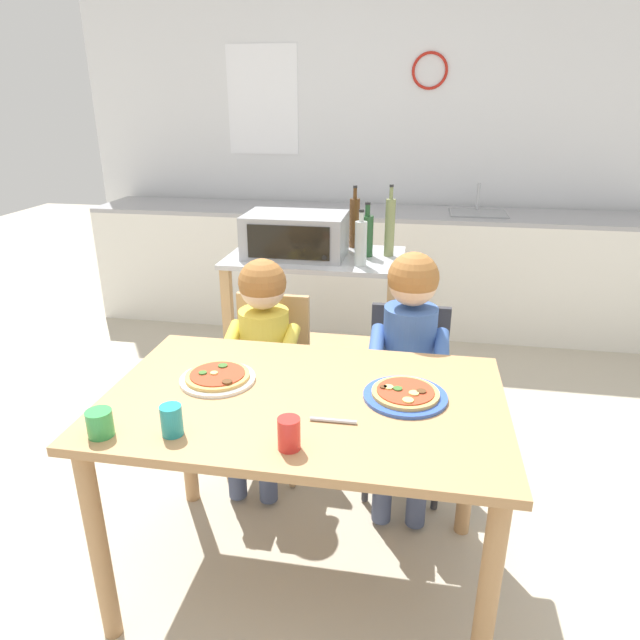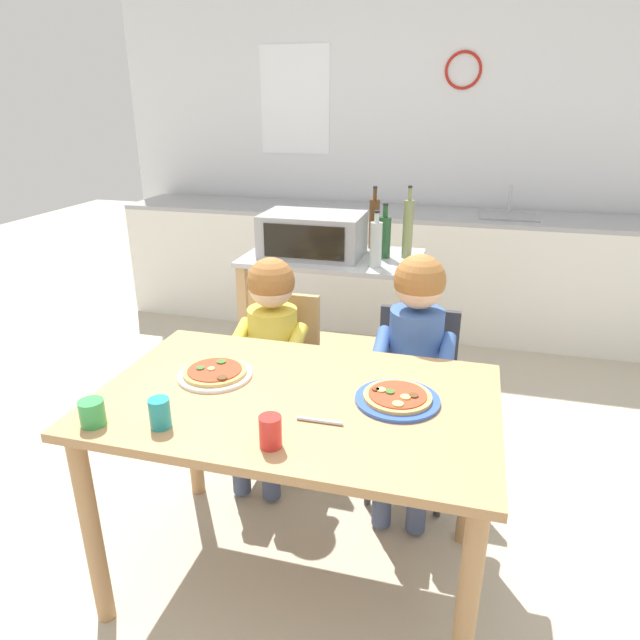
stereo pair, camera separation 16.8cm
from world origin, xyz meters
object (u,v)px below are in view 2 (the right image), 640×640
Objects in this scene: dining_chair_left at (279,368)px; child_in_blue_striped_shirt at (414,353)px; drinking_cup_red at (270,432)px; drinking_cup_green at (92,413)px; bottle_brown_beer at (408,228)px; serving_spoon at (320,421)px; drinking_cup_teal at (160,413)px; kitchen_island_cart at (332,307)px; bottle_dark_olive_oil at (376,244)px; toaster_oven at (313,235)px; bottle_clear_vinegar at (384,236)px; pizza_plate_white at (215,373)px; bottle_tall_green_wine at (374,223)px; dining_table at (296,425)px; child_in_yellow_shirt at (269,340)px; dining_chair_right at (413,389)px; pizza_plate_blue_rimmed at (397,398)px.

child_in_blue_striped_shirt is (0.63, -0.16, 0.23)m from dining_chair_left.
drinking_cup_red is 0.54m from drinking_cup_green.
dining_chair_left is (-0.49, -0.67, -0.55)m from bottle_brown_beer.
serving_spoon is (0.43, -0.84, 0.29)m from dining_chair_left.
bottle_brown_beer is at bearing 72.98° from drinking_cup_teal.
bottle_dark_olive_oil reaches higher than kitchen_island_cart.
toaster_oven is 1.84× the size of bottle_clear_vinegar.
drinking_cup_red is at bearing -82.14° from kitchen_island_cart.
pizza_plate_white is (-0.49, -1.32, -0.26)m from bottle_brown_beer.
bottle_clear_vinegar is 1.78m from drinking_cup_green.
toaster_oven is at bearing -139.02° from bottle_tall_green_wine.
drinking_cup_teal reaches higher than drinking_cup_green.
dining_chair_left is (-0.31, 0.71, -0.17)m from dining_table.
serving_spoon is (0.10, 0.15, -0.04)m from drinking_cup_red.
toaster_oven is 0.52× the size of child_in_yellow_shirt.
dining_table is (0.02, -1.54, -0.37)m from bottle_tall_green_wine.
drinking_cup_green is (-0.32, -1.64, 0.22)m from kitchen_island_cart.
bottle_tall_green_wine is at bearing 111.71° from dining_chair_right.
drinking_cup_green is (-0.21, -1.03, 0.32)m from dining_chair_left.
pizza_plate_white is (-0.38, -1.29, -0.22)m from bottle_clear_vinegar.
bottle_clear_vinegar reaches higher than bottle_dark_olive_oil.
toaster_oven is at bearing 159.74° from bottle_dark_olive_oil.
bottle_dark_olive_oil is at bearing 88.64° from drinking_cup_red.
bottle_tall_green_wine is at bearing 80.57° from drinking_cup_teal.
dining_table is at bearing -92.64° from bottle_dark_olive_oil.
bottle_brown_beer is 1.09× the size of bottle_tall_green_wine.
child_in_yellow_shirt is (-0.31, 0.59, 0.02)m from dining_table.
child_in_yellow_shirt is at bearing -90.38° from toaster_oven.
pizza_plate_blue_rimmed is 2.96× the size of drinking_cup_teal.
kitchen_island_cart reaches higher than pizza_plate_blue_rimmed.
bottle_dark_olive_oil is at bearing 103.65° from pizza_plate_blue_rimmed.
dining_chair_right is 0.68m from pizza_plate_blue_rimmed.
pizza_plate_blue_rimmed is (0.53, -1.27, 0.19)m from kitchen_island_cart.
drinking_cup_green is at bearing -164.07° from serving_spoon.
bottle_brown_beer is at bearing 59.61° from bottle_dark_olive_oil.
drinking_cup_teal is at bearing -90.69° from toaster_oven.
drinking_cup_red is at bearing -71.67° from dining_chair_left.
pizza_plate_white is at bearing -89.99° from child_in_yellow_shirt.
dining_chair_left is 0.23m from child_in_yellow_shirt.
bottle_clear_vinegar is 0.13m from bottle_brown_beer.
drinking_cup_green is (-0.85, -0.87, 0.09)m from child_in_blue_striped_shirt.
drinking_cup_red reaches higher than drinking_cup_teal.
bottle_tall_green_wine is 0.34× the size of child_in_yellow_shirt.
child_in_blue_striped_shirt is at bearing -90.00° from dining_chair_right.
bottle_dark_olive_oil is 0.76m from dining_chair_right.
child_in_yellow_shirt is 10.81× the size of drinking_cup_red.
bottle_tall_green_wine is at bearing 94.84° from serving_spoon.
kitchen_island_cart is 0.87× the size of child_in_blue_striped_shirt.
toaster_oven is 1.41× the size of bottle_brown_beer.
child_in_yellow_shirt is 0.88m from drinking_cup_teal.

